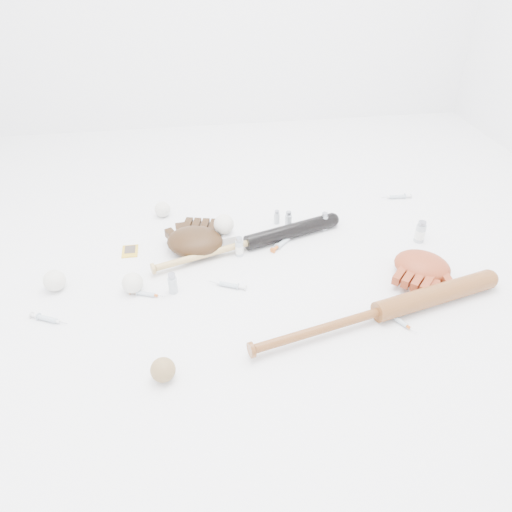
{
  "coord_description": "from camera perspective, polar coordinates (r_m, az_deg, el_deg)",
  "views": [
    {
      "loc": [
        -0.23,
        -1.42,
        1.07
      ],
      "look_at": [
        -0.01,
        0.01,
        0.06
      ],
      "focal_mm": 35.0,
      "sensor_mm": 36.0,
      "label": 1
    }
  ],
  "objects": [
    {
      "name": "syringe_3",
      "position": [
        1.64,
        16.01,
        -7.08
      ],
      "size": [
        0.09,
        0.14,
        0.02
      ],
      "primitive_type": null,
      "rotation": [
        0.0,
        0.0,
        -1.09
      ],
      "color": "#ADBCC6",
      "rests_on": "ground"
    },
    {
      "name": "vial_3",
      "position": [
        2.03,
        18.28,
        2.67
      ],
      "size": [
        0.04,
        0.04,
        0.09
      ],
      "primitive_type": "cylinder",
      "color": "#ABB5BC",
      "rests_on": "ground"
    },
    {
      "name": "vial_0",
      "position": [
        2.03,
        7.81,
        3.99
      ],
      "size": [
        0.03,
        0.03,
        0.07
      ],
      "primitive_type": "cylinder",
      "color": "#ABB5BC",
      "rests_on": "ground"
    },
    {
      "name": "syringe_0",
      "position": [
        1.72,
        -12.45,
        -4.24
      ],
      "size": [
        0.13,
        0.07,
        0.02
      ],
      "primitive_type": null,
      "rotation": [
        0.0,
        0.0,
        -0.38
      ],
      "color": "#ADBCC6",
      "rests_on": "ground"
    },
    {
      "name": "syringe_5",
      "position": [
        1.71,
        -22.73,
        -6.64
      ],
      "size": [
        0.14,
        0.09,
        0.02
      ],
      "primitive_type": null,
      "rotation": [
        0.0,
        0.0,
        -0.47
      ],
      "color": "#ADBCC6",
      "rests_on": "ground"
    },
    {
      "name": "syringe_2",
      "position": [
        1.93,
        3.1,
        1.56
      ],
      "size": [
        0.14,
        0.14,
        0.02
      ],
      "primitive_type": null,
      "rotation": [
        0.0,
        0.0,
        0.79
      ],
      "color": "#ADBCC6",
      "rests_on": "ground"
    },
    {
      "name": "syringe_4",
      "position": [
        2.34,
        15.86,
        6.54
      ],
      "size": [
        0.15,
        0.04,
        0.02
      ],
      "primitive_type": null,
      "rotation": [
        0.0,
        0.0,
        3.08
      ],
      "color": "#ADBCC6",
      "rests_on": "ground"
    },
    {
      "name": "bat_wood",
      "position": [
        1.62,
        13.91,
        -6.2
      ],
      "size": [
        0.92,
        0.29,
        0.07
      ],
      "primitive_type": null,
      "rotation": [
        0.0,
        0.0,
        0.24
      ],
      "color": "brown",
      "rests_on": "ground"
    },
    {
      "name": "vial_1",
      "position": [
        2.05,
        2.39,
        4.48
      ],
      "size": [
        0.02,
        0.02,
        0.06
      ],
      "primitive_type": "cylinder",
      "color": "#ABB5BC",
      "rests_on": "ground"
    },
    {
      "name": "baseball_on_pedestal",
      "position": [
        1.9,
        -3.7,
        3.64
      ],
      "size": [
        0.08,
        0.08,
        0.08
      ],
      "primitive_type": "sphere",
      "color": "silver",
      "rests_on": "pedestal"
    },
    {
      "name": "vial_5",
      "position": [
        2.03,
        3.72,
        4.2
      ],
      "size": [
        0.03,
        0.03,
        0.07
      ],
      "primitive_type": "cylinder",
      "color": "#ABB5BC",
      "rests_on": "ground"
    },
    {
      "name": "glove_tan",
      "position": [
        1.84,
        18.46,
        -1.07
      ],
      "size": [
        0.33,
        0.33,
        0.08
      ],
      "primitive_type": null,
      "rotation": [
        0.0,
        0.0,
        2.41
      ],
      "color": "maroon",
      "rests_on": "ground"
    },
    {
      "name": "baseball_mid",
      "position": [
        1.73,
        -13.93,
        -3.02
      ],
      "size": [
        0.07,
        0.07,
        0.07
      ],
      "primitive_type": "sphere",
      "color": "silver",
      "rests_on": "ground"
    },
    {
      "name": "baseball_left",
      "position": [
        1.82,
        -22.04,
        -2.62
      ],
      "size": [
        0.07,
        0.07,
        0.07
      ],
      "primitive_type": "sphere",
      "color": "silver",
      "rests_on": "ground"
    },
    {
      "name": "vial_4",
      "position": [
        1.7,
        -9.51,
        -3.08
      ],
      "size": [
        0.03,
        0.03,
        0.08
      ],
      "primitive_type": "cylinder",
      "color": "#ABB5BC",
      "rests_on": "ground"
    },
    {
      "name": "glove_dark",
      "position": [
        1.89,
        -7.01,
        1.71
      ],
      "size": [
        0.31,
        0.31,
        0.09
      ],
      "primitive_type": null,
      "rotation": [
        0.0,
        0.0,
        -0.25
      ],
      "color": "#341F0E",
      "rests_on": "ground"
    },
    {
      "name": "trading_card",
      "position": [
        1.95,
        -14.21,
        0.53
      ],
      "size": [
        0.06,
        0.08,
        0.0
      ],
      "primitive_type": "cube",
      "rotation": [
        0.0,
        0.0,
        0.0
      ],
      "color": "gold",
      "rests_on": "ground"
    },
    {
      "name": "vial_2",
      "position": [
        1.85,
        -1.93,
        1.09
      ],
      "size": [
        0.03,
        0.03,
        0.08
      ],
      "primitive_type": "cylinder",
      "color": "#ABB5BC",
      "rests_on": "ground"
    },
    {
      "name": "pedestal",
      "position": [
        1.94,
        -3.63,
        2.1
      ],
      "size": [
        0.1,
        0.1,
        0.05
      ],
      "primitive_type": "cube",
      "rotation": [
        0.0,
        0.0,
        0.22
      ],
      "color": "white",
      "rests_on": "ground"
    },
    {
      "name": "bat_dark",
      "position": [
        1.89,
        -0.85,
        1.54
      ],
      "size": [
        0.78,
        0.3,
        0.06
      ],
      "primitive_type": null,
      "rotation": [
        0.0,
        0.0,
        0.31
      ],
      "color": "black",
      "rests_on": "ground"
    },
    {
      "name": "baseball_upper",
      "position": [
        2.14,
        -10.65,
        5.26
      ],
      "size": [
        0.07,
        0.07,
        0.07
      ],
      "primitive_type": "sphere",
      "color": "silver",
      "rests_on": "ground"
    },
    {
      "name": "baseball_aged",
      "position": [
        1.42,
        -10.59,
        -12.66
      ],
      "size": [
        0.07,
        0.07,
        0.07
      ],
      "primitive_type": "sphere",
      "color": "olive",
      "rests_on": "ground"
    },
    {
      "name": "syringe_1",
      "position": [
        1.72,
        -3.12,
        -3.33
      ],
      "size": [
        0.14,
        0.08,
        0.02
      ],
      "primitive_type": null,
      "rotation": [
        0.0,
        0.0,
        2.72
      ],
      "color": "#ADBCC6",
      "rests_on": "ground"
    }
  ]
}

